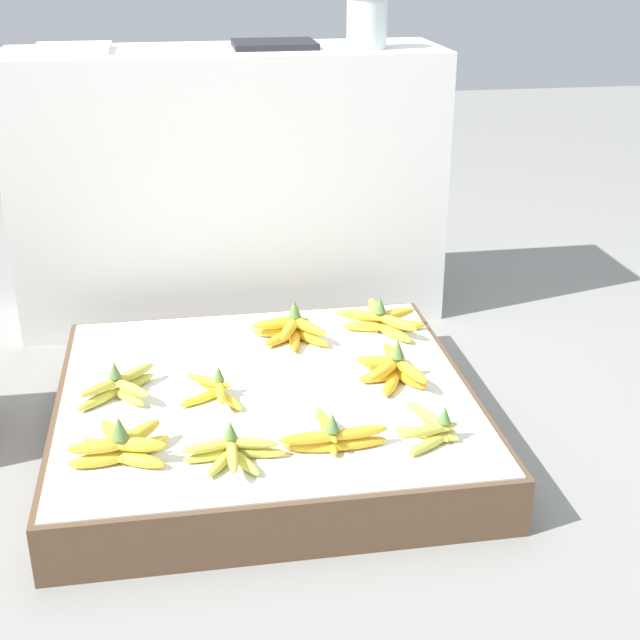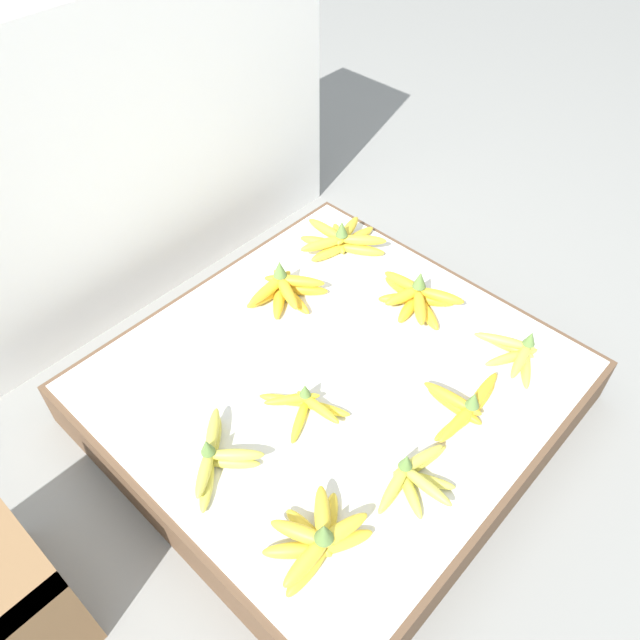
{
  "view_description": "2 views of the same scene",
  "coord_description": "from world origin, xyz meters",
  "px_view_note": "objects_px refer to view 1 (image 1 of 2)",
  "views": [
    {
      "loc": [
        -0.18,
        -1.93,
        1.18
      ],
      "look_at": [
        0.14,
        0.04,
        0.3
      ],
      "focal_mm": 50.0,
      "sensor_mm": 36.0,
      "label": 1
    },
    {
      "loc": [
        -0.7,
        -0.62,
        1.32
      ],
      "look_at": [
        0.11,
        0.14,
        0.14
      ],
      "focal_mm": 35.0,
      "sensor_mm": 36.0,
      "label": 2
    }
  ],
  "objects_px": {
    "foam_tray_white": "(72,48)",
    "banana_bunch_front_midright": "(332,436)",
    "banana_bunch_middle_right": "(392,369)",
    "glass_jar": "(367,21)",
    "banana_bunch_middle_left": "(121,387)",
    "banana_bunch_back_midright": "(292,330)",
    "banana_bunch_front_left": "(122,446)",
    "banana_bunch_front_midleft": "(232,452)",
    "banana_bunch_middle_midleft": "(214,390)",
    "banana_bunch_front_right": "(431,428)",
    "banana_bunch_back_right": "(382,320)"
  },
  "relations": [
    {
      "from": "banana_bunch_front_left",
      "to": "banana_bunch_middle_left",
      "type": "distance_m",
      "value": 0.28
    },
    {
      "from": "banana_bunch_front_left",
      "to": "banana_bunch_back_right",
      "type": "relative_size",
      "value": 0.87
    },
    {
      "from": "banana_bunch_front_midleft",
      "to": "banana_bunch_middle_right",
      "type": "height_order",
      "value": "banana_bunch_middle_right"
    },
    {
      "from": "banana_bunch_back_midright",
      "to": "glass_jar",
      "type": "bearing_deg",
      "value": 59.48
    },
    {
      "from": "banana_bunch_front_midleft",
      "to": "foam_tray_white",
      "type": "xyz_separation_m",
      "value": [
        -0.36,
        1.17,
        0.69
      ]
    },
    {
      "from": "foam_tray_white",
      "to": "banana_bunch_front_midright",
      "type": "bearing_deg",
      "value": -63.43
    },
    {
      "from": "banana_bunch_front_midleft",
      "to": "banana_bunch_back_midright",
      "type": "relative_size",
      "value": 1.06
    },
    {
      "from": "banana_bunch_front_right",
      "to": "banana_bunch_back_right",
      "type": "height_order",
      "value": "banana_bunch_back_right"
    },
    {
      "from": "banana_bunch_front_midleft",
      "to": "banana_bunch_middle_left",
      "type": "relative_size",
      "value": 1.17
    },
    {
      "from": "banana_bunch_front_midleft",
      "to": "banana_bunch_back_midright",
      "type": "xyz_separation_m",
      "value": [
        0.21,
        0.59,
        0.01
      ]
    },
    {
      "from": "banana_bunch_front_midleft",
      "to": "foam_tray_white",
      "type": "distance_m",
      "value": 1.4
    },
    {
      "from": "banana_bunch_middle_left",
      "to": "glass_jar",
      "type": "height_order",
      "value": "glass_jar"
    },
    {
      "from": "banana_bunch_middle_left",
      "to": "glass_jar",
      "type": "distance_m",
      "value": 1.32
    },
    {
      "from": "banana_bunch_middle_midleft",
      "to": "banana_bunch_back_midright",
      "type": "bearing_deg",
      "value": 52.24
    },
    {
      "from": "banana_bunch_front_midleft",
      "to": "banana_bunch_middle_right",
      "type": "xyz_separation_m",
      "value": [
        0.42,
        0.31,
        0.01
      ]
    },
    {
      "from": "foam_tray_white",
      "to": "banana_bunch_middle_right",
      "type": "bearing_deg",
      "value": -47.83
    },
    {
      "from": "banana_bunch_back_midright",
      "to": "glass_jar",
      "type": "height_order",
      "value": "glass_jar"
    },
    {
      "from": "foam_tray_white",
      "to": "banana_bunch_front_left",
      "type": "bearing_deg",
      "value": -83.61
    },
    {
      "from": "banana_bunch_front_midleft",
      "to": "banana_bunch_front_midright",
      "type": "distance_m",
      "value": 0.22
    },
    {
      "from": "banana_bunch_middle_right",
      "to": "glass_jar",
      "type": "xyz_separation_m",
      "value": [
        0.09,
        0.79,
        0.76
      ]
    },
    {
      "from": "banana_bunch_middle_right",
      "to": "glass_jar",
      "type": "relative_size",
      "value": 1.47
    },
    {
      "from": "banana_bunch_front_midright",
      "to": "banana_bunch_middle_midleft",
      "type": "height_order",
      "value": "banana_bunch_front_midright"
    },
    {
      "from": "banana_bunch_front_midleft",
      "to": "glass_jar",
      "type": "bearing_deg",
      "value": 65.11
    },
    {
      "from": "banana_bunch_middle_midleft",
      "to": "banana_bunch_back_midright",
      "type": "height_order",
      "value": "banana_bunch_back_midright"
    },
    {
      "from": "banana_bunch_front_midleft",
      "to": "banana_bunch_back_right",
      "type": "xyz_separation_m",
      "value": [
        0.47,
        0.61,
        0.01
      ]
    },
    {
      "from": "banana_bunch_front_midright",
      "to": "banana_bunch_middle_right",
      "type": "relative_size",
      "value": 1.05
    },
    {
      "from": "banana_bunch_back_midright",
      "to": "banana_bunch_back_right",
      "type": "distance_m",
      "value": 0.26
    },
    {
      "from": "banana_bunch_middle_right",
      "to": "banana_bunch_back_right",
      "type": "relative_size",
      "value": 0.92
    },
    {
      "from": "banana_bunch_front_midleft",
      "to": "banana_bunch_middle_right",
      "type": "distance_m",
      "value": 0.52
    },
    {
      "from": "banana_bunch_front_midleft",
      "to": "banana_bunch_middle_left",
      "type": "bearing_deg",
      "value": 126.55
    },
    {
      "from": "banana_bunch_front_midright",
      "to": "banana_bunch_back_right",
      "type": "xyz_separation_m",
      "value": [
        0.25,
        0.59,
        0.0
      ]
    },
    {
      "from": "banana_bunch_front_right",
      "to": "banana_bunch_middle_right",
      "type": "bearing_deg",
      "value": 93.69
    },
    {
      "from": "banana_bunch_front_midright",
      "to": "banana_bunch_front_right",
      "type": "distance_m",
      "value": 0.22
    },
    {
      "from": "banana_bunch_front_left",
      "to": "banana_bunch_middle_midleft",
      "type": "xyz_separation_m",
      "value": [
        0.21,
        0.24,
        -0.01
      ]
    },
    {
      "from": "banana_bunch_front_midright",
      "to": "banana_bunch_back_right",
      "type": "bearing_deg",
      "value": 67.39
    },
    {
      "from": "banana_bunch_front_midleft",
      "to": "banana_bunch_middle_left",
      "type": "xyz_separation_m",
      "value": [
        -0.24,
        0.33,
        0.0
      ]
    },
    {
      "from": "banana_bunch_front_midright",
      "to": "banana_bunch_middle_midleft",
      "type": "xyz_separation_m",
      "value": [
        -0.24,
        0.27,
        -0.01
      ]
    },
    {
      "from": "banana_bunch_middle_midleft",
      "to": "banana_bunch_middle_right",
      "type": "xyz_separation_m",
      "value": [
        0.44,
        0.02,
        0.01
      ]
    },
    {
      "from": "banana_bunch_back_right",
      "to": "glass_jar",
      "type": "distance_m",
      "value": 0.9
    },
    {
      "from": "banana_bunch_back_midright",
      "to": "banana_bunch_front_left",
      "type": "bearing_deg",
      "value": -129.3
    },
    {
      "from": "banana_bunch_middle_left",
      "to": "foam_tray_white",
      "type": "bearing_deg",
      "value": 97.6
    },
    {
      "from": "glass_jar",
      "to": "banana_bunch_front_midright",
      "type": "bearing_deg",
      "value": -105.13
    },
    {
      "from": "banana_bunch_front_left",
      "to": "banana_bunch_front_right",
      "type": "height_order",
      "value": "banana_bunch_front_left"
    },
    {
      "from": "banana_bunch_middle_midleft",
      "to": "banana_bunch_front_midleft",
      "type": "bearing_deg",
      "value": -85.55
    },
    {
      "from": "banana_bunch_front_right",
      "to": "banana_bunch_back_right",
      "type": "distance_m",
      "value": 0.59
    },
    {
      "from": "banana_bunch_middle_right",
      "to": "banana_bunch_front_midright",
      "type": "bearing_deg",
      "value": -124.95
    },
    {
      "from": "banana_bunch_middle_left",
      "to": "glass_jar",
      "type": "xyz_separation_m",
      "value": [
        0.75,
        0.77,
        0.76
      ]
    },
    {
      "from": "banana_bunch_front_right",
      "to": "banana_bunch_middle_midleft",
      "type": "height_order",
      "value": "banana_bunch_front_right"
    },
    {
      "from": "glass_jar",
      "to": "banana_bunch_front_midleft",
      "type": "bearing_deg",
      "value": -114.89
    },
    {
      "from": "banana_bunch_front_left",
      "to": "banana_bunch_back_midright",
      "type": "xyz_separation_m",
      "value": [
        0.44,
        0.54,
        -0.0
      ]
    }
  ]
}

